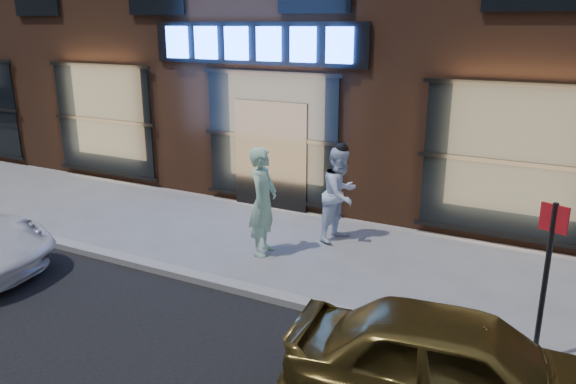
% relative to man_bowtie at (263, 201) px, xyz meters
% --- Properties ---
extents(ground, '(90.00, 90.00, 0.00)m').
position_rel_man_bowtie_xyz_m(ground, '(-1.19, -1.52, -0.98)').
color(ground, slate).
rests_on(ground, ground).
extents(curb, '(60.00, 0.25, 0.12)m').
position_rel_man_bowtie_xyz_m(curb, '(-1.19, -1.52, -0.92)').
color(curb, gray).
rests_on(curb, ground).
extents(man_bowtie, '(0.58, 0.78, 1.96)m').
position_rel_man_bowtie_xyz_m(man_bowtie, '(0.00, 0.00, 0.00)').
color(man_bowtie, '#9FD1BA').
rests_on(man_bowtie, ground).
extents(man_cap, '(0.86, 1.01, 1.82)m').
position_rel_man_bowtie_xyz_m(man_cap, '(0.95, 1.27, -0.07)').
color(man_cap, white).
rests_on(man_cap, ground).
extents(gold_sedan, '(3.80, 1.90, 1.24)m').
position_rel_man_bowtie_xyz_m(gold_sedan, '(4.07, -2.98, -0.36)').
color(gold_sedan, brown).
rests_on(gold_sedan, ground).
extents(sign_post, '(0.31, 0.15, 2.06)m').
position_rel_man_bowtie_xyz_m(sign_post, '(4.68, -1.42, 0.26)').
color(sign_post, '#262628').
rests_on(sign_post, ground).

